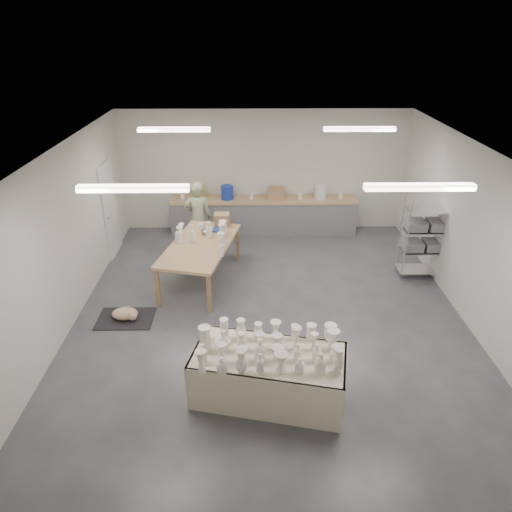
{
  "coord_description": "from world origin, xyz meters",
  "views": [
    {
      "loc": [
        -0.33,
        -6.98,
        4.79
      ],
      "look_at": [
        -0.24,
        0.3,
        1.05
      ],
      "focal_mm": 32.0,
      "sensor_mm": 36.0,
      "label": 1
    }
  ],
  "objects_px": {
    "drying_table": "(268,372)",
    "potter": "(198,218)",
    "work_table": "(204,241)",
    "red_stool": "(201,235)"
  },
  "relations": [
    {
      "from": "work_table",
      "to": "potter",
      "type": "bearing_deg",
      "value": 113.55
    },
    {
      "from": "drying_table",
      "to": "red_stool",
      "type": "distance_m",
      "value": 5.14
    },
    {
      "from": "drying_table",
      "to": "potter",
      "type": "bearing_deg",
      "value": 119.1
    },
    {
      "from": "potter",
      "to": "red_stool",
      "type": "xyz_separation_m",
      "value": [
        0.0,
        0.27,
        -0.57
      ]
    },
    {
      "from": "red_stool",
      "to": "potter",
      "type": "bearing_deg",
      "value": -90.0
    },
    {
      "from": "drying_table",
      "to": "potter",
      "type": "xyz_separation_m",
      "value": [
        -1.43,
        4.66,
        0.42
      ]
    },
    {
      "from": "drying_table",
      "to": "work_table",
      "type": "distance_m",
      "value": 3.65
    },
    {
      "from": "drying_table",
      "to": "potter",
      "type": "height_order",
      "value": "potter"
    },
    {
      "from": "work_table",
      "to": "red_stool",
      "type": "distance_m",
      "value": 1.63
    },
    {
      "from": "drying_table",
      "to": "red_stool",
      "type": "bearing_deg",
      "value": 118.22
    }
  ]
}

